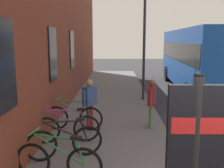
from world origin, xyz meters
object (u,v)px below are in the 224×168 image
(bicycle_beside_lamp, at_px, (67,128))
(bicycle_mid_rack, at_px, (74,117))
(pedestrian_near_bus, at_px, (90,99))
(bicycle_end_of_row, at_px, (65,142))
(transit_info_sign, at_px, (194,156))
(pedestrian_crossing_street, at_px, (151,99))
(city_bus, at_px, (199,56))
(street_lamp, at_px, (145,26))
(bicycle_nearest_sign, at_px, (59,162))

(bicycle_beside_lamp, bearing_deg, bicycle_mid_rack, -1.77)
(pedestrian_near_bus, bearing_deg, bicycle_end_of_row, 169.74)
(transit_info_sign, xyz_separation_m, pedestrian_crossing_street, (5.35, -0.34, -0.67))
(bicycle_end_of_row, xyz_separation_m, city_bus, (8.67, -5.73, 1.41))
(transit_info_sign, distance_m, street_lamp, 9.38)
(bicycle_end_of_row, bearing_deg, pedestrian_crossing_street, -46.80)
(bicycle_mid_rack, height_order, pedestrian_near_bus, pedestrian_near_bus)
(city_bus, height_order, pedestrian_crossing_street, city_bus)
(transit_info_sign, bearing_deg, pedestrian_near_bus, 16.39)
(bicycle_nearest_sign, bearing_deg, transit_info_sign, -140.69)
(bicycle_mid_rack, height_order, transit_info_sign, transit_info_sign)
(bicycle_end_of_row, bearing_deg, city_bus, -33.48)
(pedestrian_crossing_street, bearing_deg, bicycle_end_of_row, 133.20)
(bicycle_nearest_sign, distance_m, transit_info_sign, 3.17)
(bicycle_mid_rack, xyz_separation_m, pedestrian_near_bus, (0.13, -0.46, 0.54))
(bicycle_beside_lamp, distance_m, bicycle_mid_rack, 0.98)
(bicycle_nearest_sign, bearing_deg, pedestrian_near_bus, -5.92)
(bicycle_nearest_sign, height_order, pedestrian_crossing_street, pedestrian_crossing_street)
(bicycle_nearest_sign, relative_size, bicycle_mid_rack, 0.99)
(bicycle_end_of_row, height_order, pedestrian_crossing_street, pedestrian_crossing_street)
(street_lamp, bearing_deg, pedestrian_crossing_street, 177.44)
(transit_info_sign, bearing_deg, bicycle_beside_lamp, 26.21)
(pedestrian_crossing_street, bearing_deg, bicycle_mid_rack, 95.24)
(bicycle_nearest_sign, distance_m, bicycle_end_of_row, 0.96)
(bicycle_end_of_row, distance_m, pedestrian_near_bus, 2.14)
(bicycle_nearest_sign, relative_size, pedestrian_near_bus, 1.15)
(bicycle_beside_lamp, xyz_separation_m, pedestrian_crossing_street, (1.20, -2.38, 0.54))
(bicycle_end_of_row, distance_m, bicycle_beside_lamp, 0.93)
(bicycle_nearest_sign, height_order, bicycle_end_of_row, same)
(pedestrian_near_bus, height_order, street_lamp, street_lamp)
(pedestrian_crossing_street, height_order, street_lamp, street_lamp)
(bicycle_end_of_row, height_order, transit_info_sign, transit_info_sign)
(city_bus, height_order, street_lamp, street_lamp)
(transit_info_sign, relative_size, pedestrian_near_bus, 1.57)
(transit_info_sign, distance_m, pedestrian_crossing_street, 5.40)
(bicycle_mid_rack, bearing_deg, bicycle_end_of_row, -177.13)
(bicycle_beside_lamp, xyz_separation_m, city_bus, (7.74, -5.86, 1.41))
(bicycle_nearest_sign, relative_size, bicycle_beside_lamp, 1.00)
(city_bus, bearing_deg, pedestrian_near_bus, 141.03)
(bicycle_mid_rack, bearing_deg, city_bus, -40.75)
(bicycle_nearest_sign, relative_size, bicycle_end_of_row, 1.03)
(bicycle_beside_lamp, distance_m, pedestrian_near_bus, 1.34)
(bicycle_beside_lamp, distance_m, transit_info_sign, 4.78)
(bicycle_nearest_sign, bearing_deg, city_bus, -30.52)
(bicycle_end_of_row, height_order, bicycle_mid_rack, same)
(bicycle_nearest_sign, relative_size, transit_info_sign, 0.73)
(bicycle_nearest_sign, height_order, pedestrian_near_bus, pedestrian_near_bus)
(transit_info_sign, bearing_deg, bicycle_mid_rack, 21.42)
(bicycle_beside_lamp, xyz_separation_m, transit_info_sign, (-4.15, -2.04, 1.21))
(bicycle_beside_lamp, bearing_deg, pedestrian_crossing_street, -63.34)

